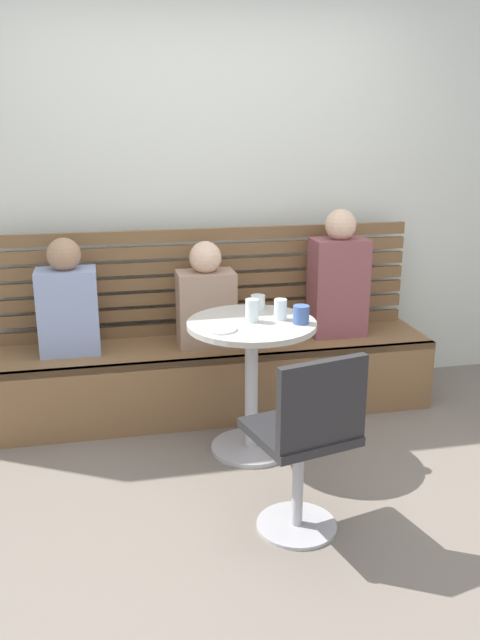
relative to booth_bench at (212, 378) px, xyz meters
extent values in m
plane|color=#70665B|center=(0.00, -1.20, -0.22)|extent=(8.00, 8.00, 0.00)
cube|color=silver|center=(0.00, 0.44, 1.23)|extent=(5.20, 0.10, 2.90)
cube|color=brown|center=(0.00, 0.00, 0.00)|extent=(2.70, 0.52, 0.44)
cube|color=brown|center=(0.00, -0.24, 0.20)|extent=(2.70, 0.04, 0.04)
cube|color=brown|center=(0.00, 0.24, 0.26)|extent=(2.65, 0.04, 0.07)
cube|color=brown|center=(0.00, 0.24, 0.36)|extent=(2.65, 0.04, 0.07)
cube|color=brown|center=(0.00, 0.24, 0.46)|extent=(2.65, 0.04, 0.07)
cube|color=brown|center=(0.00, 0.24, 0.56)|extent=(2.65, 0.04, 0.07)
cube|color=brown|center=(0.00, 0.24, 0.66)|extent=(2.65, 0.04, 0.07)
cube|color=brown|center=(0.00, 0.24, 0.75)|extent=(2.65, 0.04, 0.07)
cube|color=brown|center=(0.00, 0.24, 0.85)|extent=(2.65, 0.04, 0.07)
cylinder|color=#ADADB2|center=(0.12, -0.55, -0.21)|extent=(0.44, 0.44, 0.02)
cylinder|color=#ADADB2|center=(0.12, -0.55, 0.15)|extent=(0.07, 0.07, 0.69)
cylinder|color=#B7B2A8|center=(0.12, -0.55, 0.50)|extent=(0.68, 0.68, 0.03)
cylinder|color=#ADADB2|center=(0.16, -1.30, -0.21)|extent=(0.36, 0.36, 0.02)
cylinder|color=#ADADB2|center=(0.16, -1.30, 0.00)|extent=(0.05, 0.05, 0.45)
cube|color=#232326|center=(0.16, -1.30, 0.25)|extent=(0.48, 0.48, 0.04)
cube|color=#232326|center=(0.20, -1.46, 0.45)|extent=(0.40, 0.13, 0.36)
cube|color=brown|center=(0.81, 0.03, 0.52)|extent=(0.34, 0.22, 0.61)
sphere|color=#DBB293|center=(0.81, 0.03, 0.91)|extent=(0.19, 0.19, 0.19)
cube|color=#9E7F6B|center=(-0.03, 0.01, 0.44)|extent=(0.34, 0.22, 0.45)
sphere|color=#DBB293|center=(-0.03, 0.01, 0.75)|extent=(0.19, 0.19, 0.19)
cube|color=#8C9EC6|center=(-0.83, 0.03, 0.47)|extent=(0.34, 0.22, 0.50)
sphere|color=#A37A5B|center=(-0.83, 0.03, 0.80)|extent=(0.19, 0.19, 0.19)
cylinder|color=white|center=(0.28, -0.54, 0.57)|extent=(0.07, 0.07, 0.11)
cylinder|color=#3D5B9E|center=(0.36, -0.63, 0.57)|extent=(0.08, 0.08, 0.09)
cylinder|color=silver|center=(0.21, -0.32, 0.56)|extent=(0.08, 0.08, 0.08)
cylinder|color=silver|center=(0.12, -0.55, 0.58)|extent=(0.07, 0.07, 0.12)
cylinder|color=white|center=(-0.07, -0.66, 0.52)|extent=(0.17, 0.17, 0.01)
camera|label=1|loc=(-0.63, -3.76, 1.53)|focal=37.21mm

